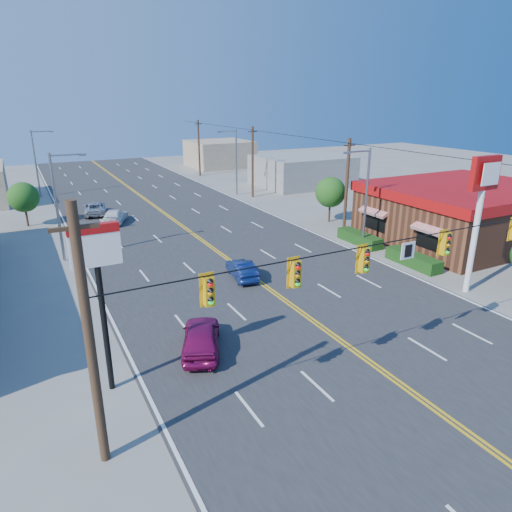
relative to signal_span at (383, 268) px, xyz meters
name	(u,v)px	position (x,y,z in m)	size (l,w,h in m)	color
ground	(375,367)	(0.12, 0.00, -4.89)	(160.00, 160.00, 0.00)	gray
road	(210,246)	(0.12, 20.00, -4.86)	(20.00, 120.00, 0.06)	#2D2D30
signal_span	(383,268)	(0.00, 0.00, 0.00)	(24.32, 0.34, 9.00)	#47301E
kfc	(462,212)	(20.02, 12.00, -2.51)	(16.30, 12.40, 4.70)	brown
kfc_pylon	(481,198)	(11.12, 4.00, 1.16)	(2.20, 0.36, 8.50)	white
pizza_hut_sign	(98,275)	(-10.88, 4.00, 0.30)	(1.90, 0.30, 6.85)	black
streetlight_se	(365,193)	(10.91, 14.00, -0.37)	(2.55, 0.25, 8.00)	gray
streetlight_ne	(235,159)	(10.91, 38.00, -0.37)	(2.55, 0.25, 8.00)	gray
streetlight_sw	(59,202)	(-10.67, 22.00, -0.37)	(2.55, 0.25, 8.00)	gray
streetlight_nw	(37,160)	(-10.67, 48.00, -0.37)	(2.55, 0.25, 8.00)	gray
utility_pole_near	(347,187)	(12.32, 18.00, -0.69)	(0.28, 0.28, 8.40)	#47301E
utility_pole_mid	(253,162)	(12.32, 36.00, -0.69)	(0.28, 0.28, 8.40)	#47301E
utility_pole_far	(199,148)	(12.32, 54.00, -0.69)	(0.28, 0.28, 8.40)	#47301E
tree_kfc_rear	(330,192)	(13.62, 22.00, -1.95)	(2.94, 2.94, 4.41)	#47301E
tree_west	(23,197)	(-12.88, 34.00, -2.09)	(2.80, 2.80, 4.20)	#47301E
bld_east_mid	(302,171)	(22.12, 40.00, -2.89)	(12.00, 10.00, 4.00)	gray
bld_east_far	(219,154)	(19.12, 62.00, -2.69)	(10.00, 10.00, 4.40)	tan
car_magenta	(201,338)	(-6.44, 4.97, -4.14)	(1.76, 4.37, 1.49)	maroon
car_blue	(242,270)	(-0.58, 12.54, -4.27)	(1.30, 3.74, 1.23)	navy
car_white	(115,217)	(-5.23, 31.25, -4.24)	(1.82, 4.48, 1.30)	white
car_silver	(95,209)	(-6.45, 35.58, -4.23)	(2.19, 4.75, 1.32)	#B3B3B9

